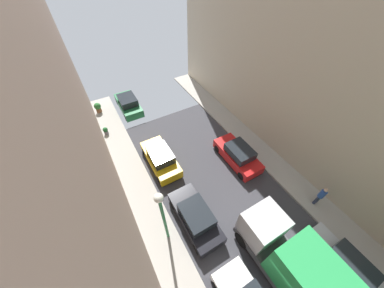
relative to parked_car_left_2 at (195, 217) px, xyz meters
name	(u,v)px	position (x,y,z in m)	size (l,w,h in m)	color
ground	(290,283)	(2.70, -5.32, -0.72)	(32.00, 32.00, 0.00)	#38383D
sidewalk_right	(348,234)	(7.70, -5.32, -0.64)	(2.00, 44.00, 0.15)	#A8A399
parked_car_left_2	(195,217)	(0.00, 0.00, 0.00)	(1.78, 4.20, 1.57)	black
parked_car_left_3	(161,158)	(0.00, 5.32, 0.00)	(1.78, 4.20, 1.57)	gold
parked_car_left_4	(128,104)	(0.00, 13.39, 0.00)	(1.78, 4.20, 1.57)	#1E6638
parked_car_right_1	(344,267)	(5.40, -6.17, 0.00)	(1.78, 4.20, 1.57)	silver
parked_car_right_2	(238,155)	(5.40, 2.63, 0.00)	(1.78, 4.20, 1.57)	red
delivery_truck	(302,274)	(2.70, -5.20, 1.07)	(2.26, 6.60, 3.38)	#4C4C51
pedestrian	(321,196)	(7.64, -2.94, 0.35)	(0.40, 0.36, 1.72)	#2D334C
potted_plant_2	(106,131)	(-2.95, 10.83, -0.21)	(0.42, 0.42, 0.68)	slate
potted_plant_3	(98,107)	(-2.81, 14.41, -0.03)	(0.65, 0.65, 0.99)	brown
lamp_post	(162,212)	(-1.90, -0.01, 2.75)	(0.44, 0.44, 4.97)	#26723F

